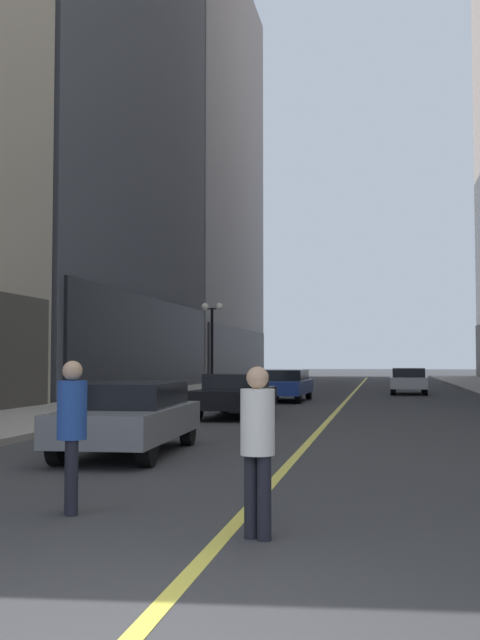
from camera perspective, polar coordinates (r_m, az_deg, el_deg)
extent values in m
plane|color=#38383A|center=(39.58, 8.36, -5.46)|extent=(200.00, 200.00, 0.00)
cube|color=#9E9991|center=(40.75, -3.36, -5.30)|extent=(4.50, 78.00, 0.15)
cube|color=#E5D64C|center=(39.58, 8.36, -5.45)|extent=(0.16, 70.00, 0.01)
cube|color=black|center=(40.88, -6.72, -1.88)|extent=(0.50, 22.80, 5.00)
cube|color=gray|center=(69.09, -5.25, 10.89)|extent=(12.64, 26.00, 36.53)
cube|color=#2C2C2E|center=(65.65, -0.08, -2.56)|extent=(0.50, 24.70, 4.38)
cube|color=slate|center=(14.45, -8.21, -7.52)|extent=(1.97, 4.64, 0.55)
cube|color=black|center=(14.64, -7.95, -5.60)|extent=(1.67, 2.63, 0.50)
cylinder|color=black|center=(12.74, -6.92, -9.40)|extent=(0.25, 0.65, 0.64)
cylinder|color=black|center=(13.21, -13.42, -9.11)|extent=(0.25, 0.65, 0.64)
cylinder|color=black|center=(15.83, -3.90, -8.14)|extent=(0.25, 0.65, 0.64)
cylinder|color=black|center=(16.22, -9.24, -7.99)|extent=(0.25, 0.65, 0.64)
cube|color=black|center=(23.47, -0.36, -5.78)|extent=(1.94, 4.66, 0.55)
cube|color=black|center=(23.68, -0.23, -4.60)|extent=(1.64, 2.63, 0.50)
cylinder|color=black|center=(21.76, 0.57, -6.73)|extent=(0.25, 0.65, 0.64)
cylinder|color=black|center=(22.13, -3.23, -6.66)|extent=(0.25, 0.65, 0.64)
cylinder|color=black|center=(24.89, 2.19, -6.25)|extent=(0.25, 0.65, 0.64)
cylinder|color=black|center=(25.22, -1.15, -6.21)|extent=(0.25, 0.65, 0.64)
cube|color=navy|center=(32.34, 3.46, -5.00)|extent=(1.85, 4.81, 0.55)
cube|color=black|center=(32.56, 3.53, -4.15)|extent=(1.58, 2.71, 0.50)
cylinder|color=black|center=(30.59, 4.35, -5.63)|extent=(0.24, 0.65, 0.64)
cylinder|color=black|center=(30.83, 1.63, -5.61)|extent=(0.24, 0.65, 0.64)
cylinder|color=black|center=(33.89, 5.13, -5.36)|extent=(0.24, 0.65, 0.64)
cylinder|color=black|center=(34.11, 2.67, -5.35)|extent=(0.24, 0.65, 0.64)
cube|color=#B7B7BC|center=(39.75, 12.43, -4.55)|extent=(1.87, 4.27, 0.55)
cube|color=black|center=(39.53, 12.43, -3.87)|extent=(1.61, 2.40, 0.50)
cylinder|color=black|center=(41.24, 11.35, -4.88)|extent=(0.23, 0.64, 0.64)
cylinder|color=black|center=(41.25, 13.49, -4.86)|extent=(0.23, 0.64, 0.64)
cylinder|color=black|center=(38.28, 11.31, -5.04)|extent=(0.23, 0.64, 0.64)
cylinder|color=black|center=(38.29, 13.61, -5.01)|extent=(0.23, 0.64, 0.64)
cylinder|color=black|center=(7.65, 1.81, -13.09)|extent=(0.14, 0.14, 0.82)
cylinder|color=black|center=(7.74, 0.83, -12.96)|extent=(0.14, 0.14, 0.82)
cylinder|color=silver|center=(7.60, 1.31, -7.58)|extent=(0.46, 0.46, 0.65)
sphere|color=tan|center=(7.58, 1.31, -4.31)|extent=(0.22, 0.22, 0.22)
cylinder|color=black|center=(9.02, -12.39, -11.39)|extent=(0.14, 0.14, 0.84)
cylinder|color=black|center=(9.17, -12.48, -11.24)|extent=(0.14, 0.14, 0.84)
cylinder|color=#234799|center=(9.01, -12.38, -6.55)|extent=(0.46, 0.46, 0.67)
sphere|color=tan|center=(9.00, -12.35, -3.70)|extent=(0.23, 0.23, 0.23)
cylinder|color=black|center=(36.25, -2.10, -2.40)|extent=(0.14, 0.14, 4.20)
cylinder|color=black|center=(36.33, -2.09, 0.84)|extent=(0.80, 0.06, 0.06)
sphere|color=white|center=(36.41, -2.63, 0.99)|extent=(0.36, 0.36, 0.36)
sphere|color=white|center=(36.26, -1.55, 1.00)|extent=(0.36, 0.36, 0.36)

